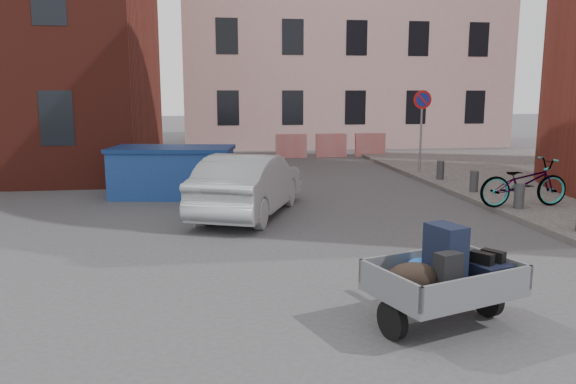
{
  "coord_description": "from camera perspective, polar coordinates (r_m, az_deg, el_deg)",
  "views": [
    {
      "loc": [
        -0.85,
        -8.15,
        2.69
      ],
      "look_at": [
        0.38,
        0.72,
        1.1
      ],
      "focal_mm": 35.0,
      "sensor_mm": 36.0,
      "label": 1
    }
  ],
  "objects": [
    {
      "name": "ground",
      "position": [
        8.63,
        -1.86,
        -8.1
      ],
      "size": [
        120.0,
        120.0,
        0.0
      ],
      "primitive_type": "plane",
      "color": "#38383A",
      "rests_on": "ground"
    },
    {
      "name": "building_pink",
      "position": [
        31.22,
        5.11,
        17.95
      ],
      "size": [
        16.0,
        8.0,
        14.0
      ],
      "primitive_type": "cube",
      "color": "#CCA19D",
      "rests_on": "ground"
    },
    {
      "name": "no_parking_sign",
      "position": [
        18.94,
        13.45,
        7.74
      ],
      "size": [
        0.6,
        0.09,
        2.65
      ],
      "color": "gray",
      "rests_on": "sidewalk"
    },
    {
      "name": "bollards",
      "position": [
        13.63,
        22.43,
        -0.4
      ],
      "size": [
        0.22,
        9.02,
        0.55
      ],
      "color": "#3A3A3D",
      "rests_on": "sidewalk"
    },
    {
      "name": "barriers",
      "position": [
        23.8,
        4.41,
        4.74
      ],
      "size": [
        4.7,
        0.18,
        1.0
      ],
      "color": "red",
      "rests_on": "ground"
    },
    {
      "name": "trailer",
      "position": [
        6.74,
        15.49,
        -8.31
      ],
      "size": [
        1.87,
        1.98,
        1.2
      ],
      "rotation": [
        0.0,
        0.0,
        0.33
      ],
      "color": "black",
      "rests_on": "ground"
    },
    {
      "name": "dumpster",
      "position": [
        14.94,
        -11.64,
        2.03
      ],
      "size": [
        3.34,
        2.1,
        1.31
      ],
      "rotation": [
        0.0,
        0.0,
        -0.17
      ],
      "color": "navy",
      "rests_on": "ground"
    },
    {
      "name": "silver_car",
      "position": [
        12.46,
        -3.99,
        0.78
      ],
      "size": [
        2.87,
        4.41,
        1.37
      ],
      "primitive_type": "imported",
      "rotation": [
        0.0,
        0.0,
        2.77
      ],
      "color": "#9B9DA1",
      "rests_on": "ground"
    },
    {
      "name": "bicycle",
      "position": [
        13.85,
        22.82,
        0.89
      ],
      "size": [
        2.12,
        0.78,
        1.11
      ],
      "primitive_type": "imported",
      "rotation": [
        0.0,
        0.0,
        1.59
      ],
      "color": "black",
      "rests_on": "sidewalk"
    }
  ]
}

